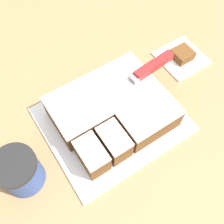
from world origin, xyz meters
TOP-DOWN VIEW (x-y plane):
  - ground_plane at (0.00, 0.00)m, footprint 8.00×8.00m
  - countertop at (0.00, 0.00)m, footprint 1.40×1.10m
  - cake_board at (0.05, -0.08)m, footprint 0.34×0.30m
  - cake at (0.05, -0.08)m, footprint 0.27×0.22m
  - knife at (0.17, -0.05)m, footprint 0.31×0.05m
  - coffee_cup at (-0.20, -0.10)m, footprint 0.10×0.10m
  - paper_napkin at (0.34, -0.02)m, footprint 0.13×0.13m
  - brownie at (0.34, -0.02)m, footprint 0.05×0.05m

SIDE VIEW (x-z plane):
  - ground_plane at x=0.00m, z-range 0.00..0.00m
  - countertop at x=0.00m, z-range 0.00..0.89m
  - cake_board at x=0.05m, z-range 0.89..0.89m
  - paper_napkin at x=0.34m, z-range 0.89..0.89m
  - brownie at x=0.34m, z-range 0.89..0.92m
  - cake at x=0.05m, z-range 0.89..0.96m
  - coffee_cup at x=-0.20m, z-range 0.89..0.99m
  - knife at x=0.17m, z-range 0.96..0.98m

